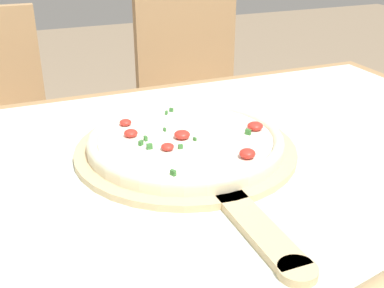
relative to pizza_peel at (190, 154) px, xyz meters
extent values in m
cube|color=#A87F51|center=(-0.03, -0.06, -0.03)|extent=(1.45, 0.96, 0.03)
cylinder|color=#A87F51|center=(0.64, 0.36, -0.40)|extent=(0.06, 0.06, 0.72)
cube|color=silver|center=(-0.03, -0.06, -0.01)|extent=(1.37, 0.88, 0.00)
cylinder|color=#D6B784|center=(0.00, 0.02, 0.00)|extent=(0.40, 0.40, 0.01)
cube|color=#D6B784|center=(0.00, -0.25, 0.00)|extent=(0.04, 0.19, 0.01)
cylinder|color=#D6B784|center=(0.00, -0.34, 0.00)|extent=(0.05, 0.05, 0.01)
cylinder|color=beige|center=(0.00, 0.02, 0.01)|extent=(0.35, 0.35, 0.02)
torus|color=beige|center=(0.00, 0.02, 0.02)|extent=(0.35, 0.35, 0.02)
cylinder|color=white|center=(0.00, 0.02, 0.02)|extent=(0.31, 0.31, 0.00)
ellipsoid|color=red|center=(-0.09, 0.11, 0.03)|extent=(0.02, 0.02, 0.01)
ellipsoid|color=red|center=(0.06, -0.10, 0.03)|extent=(0.03, 0.03, 0.02)
ellipsoid|color=red|center=(-0.09, 0.06, 0.03)|extent=(0.02, 0.02, 0.01)
ellipsoid|color=red|center=(0.13, 0.00, 0.03)|extent=(0.03, 0.03, 0.01)
ellipsoid|color=red|center=(-0.01, 0.02, 0.03)|extent=(0.03, 0.03, 0.01)
ellipsoid|color=red|center=(-0.05, -0.02, 0.03)|extent=(0.02, 0.02, 0.01)
cube|color=#387533|center=(-0.07, -0.11, 0.03)|extent=(0.01, 0.01, 0.01)
cube|color=#387533|center=(0.01, 0.00, 0.03)|extent=(0.01, 0.01, 0.01)
cube|color=#387533|center=(0.11, -0.01, 0.03)|extent=(0.01, 0.01, 0.01)
cube|color=#387533|center=(-0.08, 0.02, 0.03)|extent=(0.01, 0.01, 0.01)
cube|color=#387533|center=(-0.03, 0.06, 0.03)|extent=(0.00, 0.01, 0.01)
cube|color=#387533|center=(-0.07, 0.03, 0.03)|extent=(0.01, 0.01, 0.01)
cube|color=#387533|center=(0.02, 0.14, 0.03)|extent=(0.01, 0.01, 0.01)
cube|color=#387533|center=(-0.03, -0.02, 0.03)|extent=(0.01, 0.00, 0.01)
cube|color=#387533|center=(-0.08, 0.00, 0.03)|extent=(0.01, 0.01, 0.01)
cube|color=#387533|center=(0.00, 0.13, 0.03)|extent=(0.01, 0.01, 0.01)
cylinder|color=tan|center=(-0.20, 0.55, -0.54)|extent=(0.04, 0.04, 0.44)
cylinder|color=tan|center=(-0.19, 0.87, -0.54)|extent=(0.04, 0.04, 0.44)
cube|color=tan|center=(0.35, 0.71, -0.31)|extent=(0.41, 0.41, 0.02)
cube|color=tan|center=(0.35, 0.89, -0.08)|extent=(0.38, 0.04, 0.44)
cylinder|color=tan|center=(0.20, 0.55, -0.54)|extent=(0.04, 0.04, 0.44)
cylinder|color=tan|center=(0.52, 0.55, -0.54)|extent=(0.04, 0.04, 0.44)
cylinder|color=tan|center=(0.19, 0.87, -0.54)|extent=(0.04, 0.04, 0.44)
cylinder|color=tan|center=(0.51, 0.87, -0.54)|extent=(0.04, 0.04, 0.44)
camera|label=1|loc=(-0.29, -0.71, 0.38)|focal=45.00mm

